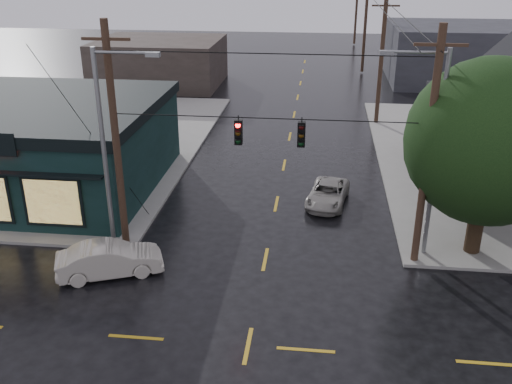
# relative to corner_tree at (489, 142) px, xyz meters

# --- Properties ---
(ground_plane) EXTENTS (160.00, 160.00, 0.00)m
(ground_plane) POSITION_rel_corner_tree_xyz_m (-9.17, -7.60, -5.26)
(ground_plane) COLOR black
(sidewalk_nw) EXTENTS (28.00, 28.00, 0.15)m
(sidewalk_nw) POSITION_rel_corner_tree_xyz_m (-29.17, 12.40, -5.19)
(sidewalk_nw) COLOR gray
(sidewalk_nw) RESTS_ON ground
(pizza_shop) EXTENTS (16.30, 12.34, 4.90)m
(pizza_shop) POSITION_rel_corner_tree_xyz_m (-24.17, 5.35, -2.71)
(pizza_shop) COLOR black
(pizza_shop) RESTS_ON ground
(corner_tree) EXTENTS (7.05, 7.05, 8.65)m
(corner_tree) POSITION_rel_corner_tree_xyz_m (0.00, 0.00, 0.00)
(corner_tree) COLOR black
(corner_tree) RESTS_ON ground
(utility_pole_nw) EXTENTS (2.00, 0.32, 10.15)m
(utility_pole_nw) POSITION_rel_corner_tree_xyz_m (-15.67, -1.10, -5.26)
(utility_pole_nw) COLOR black
(utility_pole_nw) RESTS_ON ground
(utility_pole_ne) EXTENTS (2.00, 0.32, 10.15)m
(utility_pole_ne) POSITION_rel_corner_tree_xyz_m (-2.67, -1.10, -5.26)
(utility_pole_ne) COLOR black
(utility_pole_ne) RESTS_ON ground
(utility_pole_far_a) EXTENTS (2.00, 0.32, 9.65)m
(utility_pole_far_a) POSITION_rel_corner_tree_xyz_m (-2.67, 20.40, -5.26)
(utility_pole_far_a) COLOR black
(utility_pole_far_a) RESTS_ON ground
(utility_pole_far_b) EXTENTS (2.00, 0.32, 9.15)m
(utility_pole_far_b) POSITION_rel_corner_tree_xyz_m (-2.67, 40.40, -5.26)
(utility_pole_far_b) COLOR black
(utility_pole_far_b) RESTS_ON ground
(utility_pole_far_c) EXTENTS (2.00, 0.32, 9.15)m
(utility_pole_far_c) POSITION_rel_corner_tree_xyz_m (-2.67, 60.40, -5.26)
(utility_pole_far_c) COLOR black
(utility_pole_far_c) RESTS_ON ground
(span_signal_assembly) EXTENTS (13.00, 0.48, 1.23)m
(span_signal_assembly) POSITION_rel_corner_tree_xyz_m (-9.07, -1.10, 0.43)
(span_signal_assembly) COLOR black
(span_signal_assembly) RESTS_ON ground
(streetlight_nw) EXTENTS (5.40, 0.30, 9.15)m
(streetlight_nw) POSITION_rel_corner_tree_xyz_m (-15.97, -1.80, -5.26)
(streetlight_nw) COLOR gray
(streetlight_nw) RESTS_ON ground
(streetlight_ne) EXTENTS (5.40, 0.30, 9.15)m
(streetlight_ne) POSITION_rel_corner_tree_xyz_m (-2.17, -0.40, -5.26)
(streetlight_ne) COLOR gray
(streetlight_ne) RESTS_ON ground
(bg_building_west) EXTENTS (12.00, 10.00, 4.40)m
(bg_building_west) POSITION_rel_corner_tree_xyz_m (-23.17, 32.40, -3.06)
(bg_building_west) COLOR #302823
(bg_building_west) RESTS_ON ground
(bg_building_east) EXTENTS (14.00, 12.00, 5.60)m
(bg_building_east) POSITION_rel_corner_tree_xyz_m (6.83, 37.40, -2.46)
(bg_building_east) COLOR #2A2B30
(bg_building_east) RESTS_ON ground
(sedan_cream) EXTENTS (4.59, 3.03, 1.43)m
(sedan_cream) POSITION_rel_corner_tree_xyz_m (-15.50, -3.60, -4.55)
(sedan_cream) COLOR #BCB5A5
(sedan_cream) RESTS_ON ground
(suv_silver) EXTENTS (2.56, 4.39, 1.15)m
(suv_silver) POSITION_rel_corner_tree_xyz_m (-6.44, 4.75, -4.69)
(suv_silver) COLOR gray
(suv_silver) RESTS_ON ground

